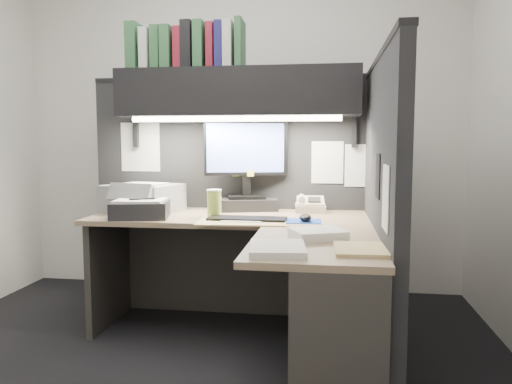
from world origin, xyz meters
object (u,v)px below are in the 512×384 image
keyboard (247,219)px  coffee_cup (214,204)px  monitor (246,175)px  desk (271,289)px  overhead_shelf (238,93)px  telephone (310,206)px  notebook_stack (140,210)px  printer (143,198)px

keyboard → coffee_cup: (-0.22, 0.11, 0.07)m
monitor → keyboard: monitor is taller
desk → keyboard: size_ratio=3.76×
overhead_shelf → telephone: overhead_shelf is taller
overhead_shelf → notebook_stack: 0.97m
telephone → overhead_shelf: bearing=-178.3°
telephone → notebook_stack: (-1.01, -0.40, 0.01)m
printer → overhead_shelf: bearing=21.9°
telephone → keyboard: bearing=-131.6°
overhead_shelf → keyboard: (0.12, -0.40, -0.76)m
keyboard → notebook_stack: (-0.66, 0.04, 0.04)m
desk → telephone: telephone is taller
overhead_shelf → monitor: size_ratio=2.58×
desk → printer: 1.21m
printer → notebook_stack: size_ratio=1.33×
printer → telephone: bearing=21.1°
coffee_cup → notebook_stack: size_ratio=0.49×
printer → coffee_cup: bearing=-6.6°
overhead_shelf → coffee_cup: bearing=-109.2°
keyboard → notebook_stack: size_ratio=1.37×
monitor → keyboard: bearing=-95.1°
printer → monitor: bearing=27.0°
desk → overhead_shelf: overhead_shelf is taller
monitor → overhead_shelf: bearing=-135.4°
monitor → printer: size_ratio=1.36×
desk → monitor: 1.01m
telephone → coffee_cup: size_ratio=1.27×
overhead_shelf → printer: (-0.63, -0.08, -0.68)m
desk → monitor: bearing=107.7°
notebook_stack → printer: bearing=107.8°
desk → printer: printer is taller
printer → keyboard: bearing=-8.4°
desk → overhead_shelf: bearing=111.8°
overhead_shelf → printer: overhead_shelf is taller
desk → printer: size_ratio=3.86×
overhead_shelf → keyboard: overhead_shelf is taller
printer → notebook_stack: 0.30m
monitor → telephone: 0.47m
desk → telephone: size_ratio=8.33×
telephone → coffee_cup: (-0.57, -0.33, 0.04)m
coffee_cup → notebook_stack: bearing=-170.7°
keyboard → notebook_stack: bearing=177.5°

